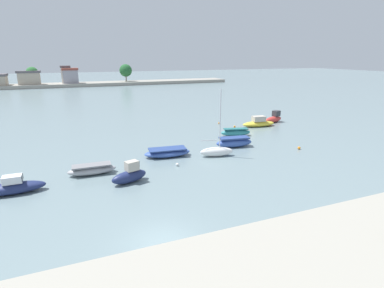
{
  "coord_description": "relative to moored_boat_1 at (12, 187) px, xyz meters",
  "views": [
    {
      "loc": [
        -4.17,
        -14.97,
        10.47
      ],
      "look_at": [
        8.02,
        15.15,
        1.05
      ],
      "focal_mm": 28.58,
      "sensor_mm": 36.0,
      "label": 1
    }
  ],
  "objects": [
    {
      "name": "moored_boat_6",
      "position": [
        22.57,
        4.73,
        0.04
      ],
      "size": [
        4.58,
        2.14,
        1.18
      ],
      "rotation": [
        0.0,
        0.0,
        -0.14
      ],
      "color": "#3856A8",
      "rests_on": "ground"
    },
    {
      "name": "distant_shoreline",
      "position": [
        1.94,
        91.39,
        1.55
      ],
      "size": [
        111.57,
        9.39,
        8.28
      ],
      "color": "gray",
      "rests_on": "ground"
    },
    {
      "name": "mooring_buoy_1",
      "position": [
        26.69,
        16.83,
        -0.41
      ],
      "size": [
        0.25,
        0.25,
        0.25
      ],
      "primitive_type": "sphere",
      "color": "orange",
      "rests_on": "ground"
    },
    {
      "name": "moored_boat_2",
      "position": [
        6.16,
        1.92,
        -0.09
      ],
      "size": [
        4.3,
        1.57,
        0.93
      ],
      "rotation": [
        0.0,
        0.0,
        -0.03
      ],
      "color": "#9E9EA3",
      "rests_on": "ground"
    },
    {
      "name": "moored_boat_5",
      "position": [
        19.07,
        2.33,
        0.04
      ],
      "size": [
        3.73,
        1.78,
        7.19
      ],
      "rotation": [
        0.0,
        0.0,
        -0.22
      ],
      "color": "white",
      "rests_on": "ground"
    },
    {
      "name": "mooring_buoy_2",
      "position": [
        27.69,
        13.56,
        -0.38
      ],
      "size": [
        0.31,
        0.31,
        0.31
      ],
      "primitive_type": "sphere",
      "color": "orange",
      "rests_on": "ground"
    },
    {
      "name": "moored_boat_3",
      "position": [
        9.02,
        -1.21,
        0.13
      ],
      "size": [
        3.4,
        2.05,
        1.85
      ],
      "rotation": [
        0.0,
        0.0,
        0.31
      ],
      "color": "navy",
      "rests_on": "ground"
    },
    {
      "name": "moored_boat_1",
      "position": [
        0.0,
        0.0,
        0.0
      ],
      "size": [
        4.91,
        1.51,
        1.49
      ],
      "rotation": [
        0.0,
        0.0,
        0.01
      ],
      "color": "navy",
      "rests_on": "ground"
    },
    {
      "name": "moored_boat_7",
      "position": [
        25.37,
        9.23,
        -0.04
      ],
      "size": [
        4.2,
        2.1,
        1.02
      ],
      "rotation": [
        0.0,
        0.0,
        -0.25
      ],
      "color": "teal",
      "rests_on": "ground"
    },
    {
      "name": "moored_boat_4",
      "position": [
        14.12,
        4.25,
        -0.09
      ],
      "size": [
        5.13,
        2.46,
        0.9
      ],
      "rotation": [
        0.0,
        0.0,
        -0.1
      ],
      "color": "#3856A8",
      "rests_on": "ground"
    },
    {
      "name": "mooring_buoy_4",
      "position": [
        14.12,
        1.04,
        -0.38
      ],
      "size": [
        0.31,
        0.31,
        0.31
      ],
      "primitive_type": "sphere",
      "color": "white",
      "rests_on": "ground"
    },
    {
      "name": "mooring_buoy_3",
      "position": [
        29.05,
        0.98,
        -0.36
      ],
      "size": [
        0.35,
        0.35,
        0.35
      ],
      "primitive_type": "sphere",
      "color": "orange",
      "rests_on": "ground"
    },
    {
      "name": "moored_boat_9",
      "position": [
        35.49,
        14.52,
        0.13
      ],
      "size": [
        4.01,
        2.18,
        1.86
      ],
      "rotation": [
        0.0,
        0.0,
        0.28
      ],
      "color": "#C63833",
      "rests_on": "ground"
    },
    {
      "name": "moored_boat_8",
      "position": [
        31.47,
        12.87,
        0.04
      ],
      "size": [
        5.35,
        2.3,
        1.61
      ],
      "rotation": [
        0.0,
        0.0,
        -0.11
      ],
      "color": "yellow",
      "rests_on": "ground"
    },
    {
      "name": "ground_plane",
      "position": [
        9.01,
        -10.77,
        -0.53
      ],
      "size": [
        400.0,
        400.0,
        0.0
      ],
      "primitive_type": "plane",
      "color": "slate"
    }
  ]
}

